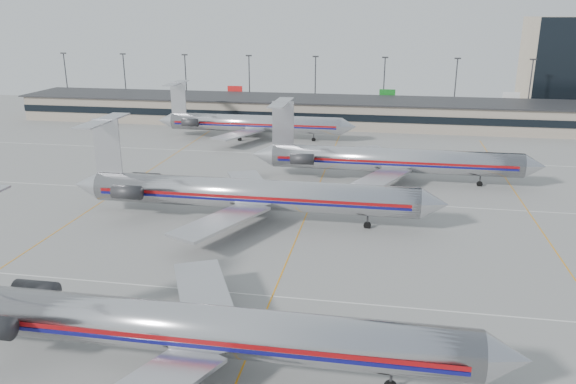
# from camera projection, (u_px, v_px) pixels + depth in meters

# --- Properties ---
(ground) EXTENTS (260.00, 260.00, 0.00)m
(ground) POSITION_uv_depth(u_px,v_px,m) (247.00, 356.00, 44.91)
(ground) COLOR gray
(ground) RESTS_ON ground
(apron_markings) EXTENTS (160.00, 0.15, 0.02)m
(apron_markings) POSITION_uv_depth(u_px,v_px,m) (272.00, 296.00, 54.29)
(apron_markings) COLOR silver
(apron_markings) RESTS_ON ground
(terminal) EXTENTS (162.00, 17.00, 6.25)m
(terminal) POSITION_uv_depth(u_px,v_px,m) (344.00, 112.00, 135.81)
(terminal) COLOR gray
(terminal) RESTS_ON ground
(light_mast_row) EXTENTS (163.60, 0.40, 15.28)m
(light_mast_row) POSITION_uv_depth(u_px,v_px,m) (349.00, 82.00, 147.29)
(light_mast_row) COLOR #38383D
(light_mast_row) RESTS_ON ground
(jet_foreground) EXTENTS (47.79, 28.14, 12.51)m
(jet_foreground) POSITION_uv_depth(u_px,v_px,m) (187.00, 327.00, 42.20)
(jet_foreground) COLOR silver
(jet_foreground) RESTS_ON ground
(jet_second_row) EXTENTS (49.75, 29.30, 13.02)m
(jet_second_row) POSITION_uv_depth(u_px,v_px,m) (245.00, 193.00, 72.86)
(jet_second_row) COLOR silver
(jet_second_row) RESTS_ON ground
(jet_third_row) EXTENTS (46.33, 28.50, 12.67)m
(jet_third_row) POSITION_uv_depth(u_px,v_px,m) (388.00, 160.00, 89.81)
(jet_third_row) COLOR silver
(jet_third_row) RESTS_ON ground
(jet_back_row) EXTENTS (43.64, 26.84, 11.93)m
(jet_back_row) POSITION_uv_depth(u_px,v_px,m) (251.00, 123.00, 120.46)
(jet_back_row) COLOR silver
(jet_back_row) RESTS_ON ground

